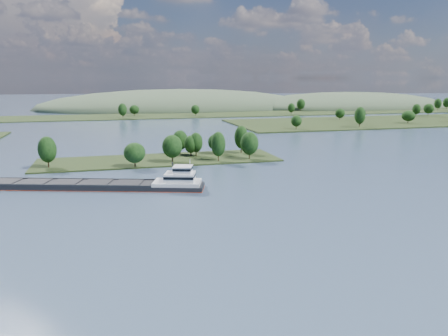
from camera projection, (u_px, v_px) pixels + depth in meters
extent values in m
plane|color=#384861|center=(184.00, 198.00, 126.80)|extent=(1800.00, 1800.00, 0.00)
cube|color=black|center=(160.00, 161.00, 183.59)|extent=(100.00, 30.00, 1.20)
cylinder|color=black|center=(218.00, 156.00, 178.86)|extent=(0.50, 0.50, 3.99)
ellipsoid|color=black|center=(218.00, 144.00, 177.83)|extent=(6.05, 6.05, 10.27)
cylinder|color=black|center=(180.00, 150.00, 196.48)|extent=(0.50, 0.50, 3.49)
ellipsoid|color=black|center=(180.00, 140.00, 195.58)|extent=(6.97, 6.97, 8.98)
cylinder|color=black|center=(173.00, 158.00, 177.15)|extent=(0.50, 0.50, 3.63)
ellipsoid|color=black|center=(172.00, 146.00, 176.21)|extent=(8.25, 8.25, 9.34)
cylinder|color=black|center=(191.00, 153.00, 190.13)|extent=(0.50, 0.50, 3.01)
ellipsoid|color=black|center=(191.00, 144.00, 189.36)|extent=(5.74, 5.74, 7.73)
cylinder|color=black|center=(135.00, 163.00, 167.58)|extent=(0.50, 0.50, 3.08)
ellipsoid|color=black|center=(135.00, 153.00, 166.79)|extent=(8.30, 8.30, 7.92)
cylinder|color=black|center=(48.00, 162.00, 166.15)|extent=(0.50, 0.50, 3.92)
ellipsoid|color=black|center=(47.00, 149.00, 165.14)|extent=(6.93, 6.93, 10.09)
cylinder|color=black|center=(196.00, 152.00, 190.77)|extent=(0.50, 0.50, 3.40)
ellipsoid|color=black|center=(196.00, 142.00, 189.90)|extent=(5.98, 5.98, 8.73)
cylinder|color=black|center=(241.00, 148.00, 198.48)|extent=(0.50, 0.50, 4.08)
ellipsoid|color=black|center=(241.00, 137.00, 197.43)|extent=(6.28, 6.28, 10.50)
cylinder|color=black|center=(249.00, 155.00, 183.51)|extent=(0.50, 0.50, 3.78)
ellipsoid|color=black|center=(249.00, 143.00, 182.54)|extent=(7.65, 7.65, 9.71)
cylinder|color=black|center=(216.00, 150.00, 197.00)|extent=(0.50, 0.50, 2.95)
ellipsoid|color=black|center=(216.00, 142.00, 196.25)|extent=(7.62, 7.62, 7.58)
cube|color=black|center=(426.00, 121.00, 355.01)|extent=(320.00, 90.00, 1.60)
cylinder|color=black|center=(296.00, 127.00, 291.35)|extent=(0.50, 0.50, 3.00)
ellipsoid|color=black|center=(296.00, 121.00, 290.58)|extent=(7.14, 7.14, 7.70)
cylinder|color=black|center=(428.00, 114.00, 394.67)|extent=(0.50, 0.50, 3.52)
ellipsoid|color=black|center=(429.00, 109.00, 393.77)|extent=(8.87, 8.87, 9.06)
cylinder|color=black|center=(408.00, 121.00, 328.16)|extent=(0.50, 0.50, 3.08)
ellipsoid|color=black|center=(408.00, 116.00, 327.36)|extent=(9.88, 9.88, 7.93)
cylinder|color=black|center=(359.00, 124.00, 301.11)|extent=(0.50, 0.50, 4.60)
ellipsoid|color=black|center=(360.00, 115.00, 299.93)|extent=(7.61, 7.61, 11.82)
cylinder|color=black|center=(361.00, 122.00, 319.54)|extent=(0.50, 0.50, 2.94)
ellipsoid|color=black|center=(361.00, 117.00, 318.78)|extent=(5.74, 5.74, 7.55)
cylinder|color=black|center=(340.00, 118.00, 353.69)|extent=(0.50, 0.50, 3.06)
ellipsoid|color=black|center=(340.00, 113.00, 352.90)|extent=(7.82, 7.82, 7.86)
cylinder|color=black|center=(416.00, 114.00, 386.59)|extent=(0.50, 0.50, 3.61)
ellipsoid|color=black|center=(417.00, 109.00, 385.66)|extent=(7.10, 7.10, 9.28)
cube|color=black|center=(131.00, 117.00, 391.83)|extent=(900.00, 60.00, 1.20)
cylinder|color=black|center=(446.00, 107.00, 479.87)|extent=(0.50, 0.50, 4.14)
ellipsoid|color=black|center=(447.00, 102.00, 478.80)|extent=(8.32, 8.32, 10.64)
cylinder|color=black|center=(291.00, 112.00, 411.49)|extent=(0.50, 0.50, 3.44)
ellipsoid|color=black|center=(291.00, 108.00, 410.60)|extent=(6.66, 6.66, 8.84)
cylinder|color=black|center=(135.00, 114.00, 394.55)|extent=(0.50, 0.50, 3.21)
ellipsoid|color=black|center=(134.00, 109.00, 393.73)|extent=(8.71, 8.71, 8.25)
cylinder|color=black|center=(437.00, 108.00, 463.07)|extent=(0.50, 0.50, 4.07)
ellipsoid|color=black|center=(438.00, 103.00, 462.03)|extent=(7.66, 7.66, 10.47)
cylinder|color=black|center=(301.00, 109.00, 450.21)|extent=(0.50, 0.50, 4.19)
ellipsoid|color=black|center=(301.00, 104.00, 449.13)|extent=(8.74, 8.74, 10.77)
cylinder|color=black|center=(195.00, 114.00, 394.68)|extent=(0.50, 0.50, 3.28)
ellipsoid|color=black|center=(195.00, 109.00, 393.84)|extent=(7.75, 7.75, 8.42)
cylinder|color=black|center=(123.00, 116.00, 371.51)|extent=(0.50, 0.50, 4.14)
ellipsoid|color=black|center=(123.00, 109.00, 370.44)|extent=(7.30, 7.30, 10.65)
ellipsoid|color=#394A33|center=(349.00, 107.00, 523.47)|extent=(260.00, 140.00, 36.00)
ellipsoid|color=#394A33|center=(179.00, 108.00, 501.58)|extent=(320.00, 160.00, 44.00)
cube|color=black|center=(89.00, 187.00, 137.85)|extent=(71.98, 30.43, 2.00)
cube|color=#9B2D10|center=(89.00, 188.00, 137.93)|extent=(72.21, 30.65, 0.23)
cube|color=black|center=(72.00, 179.00, 142.26)|extent=(53.79, 17.22, 0.73)
cube|color=black|center=(60.00, 186.00, 133.56)|extent=(53.79, 17.22, 0.73)
cube|color=black|center=(66.00, 183.00, 137.94)|extent=(54.40, 24.12, 0.27)
cube|color=black|center=(4.00, 181.00, 138.76)|extent=(10.02, 9.55, 0.32)
cube|color=black|center=(35.00, 182.00, 138.32)|extent=(10.02, 9.55, 0.32)
cube|color=black|center=(66.00, 182.00, 137.89)|extent=(10.02, 9.55, 0.32)
cube|color=black|center=(97.00, 182.00, 137.45)|extent=(10.02, 9.55, 0.32)
cube|color=black|center=(128.00, 183.00, 137.01)|extent=(10.02, 9.55, 0.32)
cube|color=silver|center=(177.00, 183.00, 136.30)|extent=(16.46, 12.67, 1.09)
cube|color=silver|center=(180.00, 177.00, 135.90)|extent=(10.83, 9.65, 2.72)
cube|color=black|center=(180.00, 176.00, 135.82)|extent=(11.06, 9.87, 0.82)
cube|color=silver|center=(183.00, 170.00, 135.38)|extent=(6.83, 6.83, 2.00)
cube|color=black|center=(183.00, 169.00, 135.31)|extent=(7.05, 7.05, 0.73)
cube|color=silver|center=(183.00, 166.00, 135.16)|extent=(7.28, 7.28, 0.18)
cylinder|color=silver|center=(190.00, 163.00, 134.84)|extent=(0.23, 0.23, 2.36)
cylinder|color=black|center=(172.00, 164.00, 137.95)|extent=(0.57, 0.57, 1.09)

